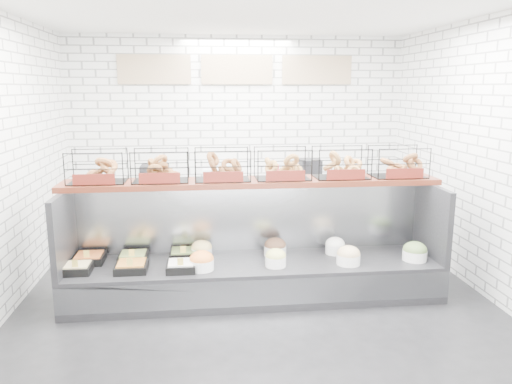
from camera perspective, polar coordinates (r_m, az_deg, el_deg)
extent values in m
plane|color=black|center=(5.34, 0.22, -13.01)|extent=(5.50, 5.50, 0.00)
cube|color=white|center=(7.62, -2.14, 6.24)|extent=(5.00, 0.02, 3.00)
cube|color=white|center=(5.74, 25.90, 3.22)|extent=(0.02, 5.50, 3.00)
cube|color=white|center=(4.90, 0.25, 20.73)|extent=(5.00, 5.50, 0.02)
cube|color=tan|center=(7.56, -11.55, 13.57)|extent=(1.05, 0.03, 0.42)
cube|color=tan|center=(7.55, -2.18, 13.79)|extent=(1.05, 0.03, 0.42)
cube|color=tan|center=(7.73, 6.98, 13.67)|extent=(1.05, 0.03, 0.42)
cube|color=black|center=(5.53, -0.14, -9.83)|extent=(4.00, 0.90, 0.40)
cube|color=#93969B|center=(5.12, 0.40, -11.41)|extent=(4.00, 0.03, 0.28)
cube|color=#93969B|center=(5.73, -0.58, -2.74)|extent=(4.00, 0.08, 0.80)
cube|color=black|center=(5.49, -21.08, -4.19)|extent=(0.06, 0.90, 0.80)
cube|color=black|center=(5.88, 19.35, -3.05)|extent=(0.06, 0.90, 0.80)
cube|color=black|center=(5.43, -19.69, -8.28)|extent=(0.27, 0.27, 0.08)
cube|color=#DEC488|center=(5.42, -19.72, -7.93)|extent=(0.23, 0.23, 0.04)
cube|color=#DFC04D|center=(5.31, -19.99, -7.71)|extent=(0.06, 0.01, 0.08)
cube|color=black|center=(5.69, -18.52, -7.25)|extent=(0.32, 0.32, 0.08)
cube|color=orange|center=(5.68, -18.54, -6.92)|extent=(0.27, 0.27, 0.04)
cube|color=#DFC04D|center=(5.56, -18.81, -6.74)|extent=(0.06, 0.01, 0.08)
cube|color=black|center=(5.32, -14.03, -8.33)|extent=(0.32, 0.32, 0.08)
cube|color=#BE7328|center=(5.31, -14.05, -7.97)|extent=(0.27, 0.27, 0.04)
cube|color=#DFC04D|center=(5.19, -14.24, -7.82)|extent=(0.06, 0.01, 0.08)
cube|color=black|center=(5.60, -13.84, -7.30)|extent=(0.31, 0.31, 0.08)
cube|color=#899C4F|center=(5.59, -13.86, -6.96)|extent=(0.26, 0.26, 0.04)
cube|color=#DFC04D|center=(5.47, -14.03, -6.77)|extent=(0.06, 0.01, 0.08)
cube|color=black|center=(5.23, -8.56, -8.45)|extent=(0.30, 0.30, 0.08)
cube|color=white|center=(5.22, -8.58, -8.09)|extent=(0.25, 0.25, 0.04)
cube|color=#DFC04D|center=(5.10, -8.64, -7.90)|extent=(0.06, 0.01, 0.08)
cube|color=black|center=(5.60, -8.27, -7.08)|extent=(0.31, 0.31, 0.08)
cube|color=olive|center=(5.58, -8.28, -6.74)|extent=(0.26, 0.26, 0.04)
cube|color=#DFC04D|center=(5.47, -8.33, -6.55)|extent=(0.06, 0.01, 0.08)
cylinder|color=white|center=(5.23, -6.22, -8.23)|extent=(0.25, 0.25, 0.11)
ellipsoid|color=orange|center=(5.21, -6.23, -7.61)|extent=(0.25, 0.25, 0.17)
cylinder|color=white|center=(5.59, -6.21, -6.88)|extent=(0.23, 0.23, 0.11)
ellipsoid|color=#EFCF7A|center=(5.57, -6.22, -6.30)|extent=(0.23, 0.23, 0.16)
cylinder|color=white|center=(5.30, 2.26, -7.90)|extent=(0.22, 0.22, 0.11)
ellipsoid|color=#C8C766|center=(5.28, 2.26, -7.28)|extent=(0.22, 0.22, 0.15)
cylinder|color=white|center=(5.63, 2.19, -6.69)|extent=(0.25, 0.25, 0.11)
ellipsoid|color=brown|center=(5.61, 2.20, -6.10)|extent=(0.25, 0.25, 0.17)
cylinder|color=white|center=(5.44, 10.50, -7.55)|extent=(0.25, 0.25, 0.11)
ellipsoid|color=tan|center=(5.42, 10.52, -6.95)|extent=(0.25, 0.25, 0.17)
cylinder|color=white|center=(5.75, 9.02, -6.42)|extent=(0.22, 0.22, 0.11)
ellipsoid|color=white|center=(5.73, 9.04, -5.85)|extent=(0.21, 0.21, 0.15)
cylinder|color=white|center=(5.74, 17.67, -6.89)|extent=(0.26, 0.26, 0.11)
ellipsoid|color=#5E7B3F|center=(5.72, 17.71, -6.32)|extent=(0.26, 0.26, 0.18)
cube|color=#45180E|center=(5.45, -0.39, 1.14)|extent=(4.10, 0.50, 0.06)
cube|color=black|center=(5.50, -17.70, 2.78)|extent=(0.60, 0.38, 0.34)
cube|color=#5A1810|center=(5.32, -18.05, 1.38)|extent=(0.42, 0.02, 0.11)
cube|color=black|center=(5.41, -10.85, 2.99)|extent=(0.60, 0.38, 0.34)
cube|color=#5A1810|center=(5.23, -10.98, 1.57)|extent=(0.42, 0.02, 0.11)
cube|color=black|center=(5.40, -3.87, 3.15)|extent=(0.60, 0.38, 0.34)
cube|color=#5A1810|center=(5.21, -3.76, 1.73)|extent=(0.42, 0.02, 0.11)
cube|color=black|center=(5.46, 3.04, 3.27)|extent=(0.60, 0.38, 0.34)
cube|color=#5A1810|center=(5.28, 3.38, 1.87)|extent=(0.42, 0.02, 0.11)
cube|color=black|center=(5.61, 9.70, 3.34)|extent=(0.60, 0.38, 0.34)
cube|color=#5A1810|center=(5.43, 10.24, 1.98)|extent=(0.42, 0.02, 0.11)
cube|color=black|center=(5.82, 15.94, 3.36)|extent=(0.60, 0.38, 0.34)
cube|color=#5A1810|center=(5.65, 16.65, 2.05)|extent=(0.42, 0.02, 0.11)
cube|color=#93969B|center=(7.48, -1.90, -2.03)|extent=(4.00, 0.60, 0.90)
cube|color=black|center=(7.41, -11.47, 2.12)|extent=(0.40, 0.30, 0.24)
cube|color=silver|center=(7.38, -4.75, 2.03)|extent=(0.35, 0.28, 0.18)
cylinder|color=#D7353B|center=(7.47, 2.32, 2.33)|extent=(0.09, 0.09, 0.22)
cube|color=black|center=(7.46, 6.21, 2.58)|extent=(0.30, 0.30, 0.30)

